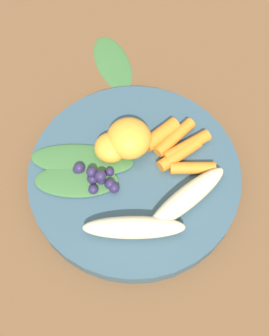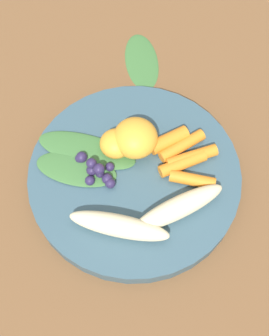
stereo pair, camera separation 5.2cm
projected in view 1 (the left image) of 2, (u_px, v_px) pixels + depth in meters
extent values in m
plane|color=brown|center=(134.00, 180.00, 0.55)|extent=(2.40, 2.40, 0.00)
cylinder|color=#385666|center=(134.00, 176.00, 0.54)|extent=(0.26, 0.26, 0.02)
ellipsoid|color=beige|center=(187.00, 197.00, 0.50)|extent=(0.12, 0.06, 0.03)
ellipsoid|color=beige|center=(134.00, 227.00, 0.48)|extent=(0.12, 0.06, 0.03)
ellipsoid|color=#F4A833|center=(111.00, 148.00, 0.52)|extent=(0.04, 0.04, 0.03)
ellipsoid|color=#F4A833|center=(129.00, 138.00, 0.52)|extent=(0.06, 0.06, 0.04)
cylinder|color=orange|center=(193.00, 168.00, 0.52)|extent=(0.06, 0.03, 0.01)
cylinder|color=orange|center=(180.00, 156.00, 0.53)|extent=(0.06, 0.03, 0.02)
cylinder|color=orange|center=(187.00, 146.00, 0.53)|extent=(0.07, 0.03, 0.02)
cylinder|color=orange|center=(175.00, 137.00, 0.54)|extent=(0.06, 0.04, 0.01)
cylinder|color=orange|center=(161.00, 134.00, 0.54)|extent=(0.05, 0.04, 0.02)
sphere|color=#2D234C|center=(110.00, 172.00, 0.52)|extent=(0.01, 0.01, 0.01)
sphere|color=#2D234C|center=(77.00, 169.00, 0.52)|extent=(0.01, 0.01, 0.01)
sphere|color=#2D234C|center=(79.00, 168.00, 0.52)|extent=(0.01, 0.01, 0.01)
sphere|color=#2D234C|center=(101.00, 178.00, 0.52)|extent=(0.01, 0.01, 0.01)
sphere|color=#2D234C|center=(100.00, 175.00, 0.50)|extent=(0.01, 0.01, 0.01)
sphere|color=#2D234C|center=(114.00, 188.00, 0.51)|extent=(0.01, 0.01, 0.01)
sphere|color=#2D234C|center=(110.00, 184.00, 0.51)|extent=(0.01, 0.01, 0.01)
sphere|color=#2D234C|center=(91.00, 172.00, 0.51)|extent=(0.01, 0.01, 0.01)
sphere|color=#2D234C|center=(93.00, 189.00, 0.51)|extent=(0.01, 0.01, 0.01)
sphere|color=#2D234C|center=(93.00, 179.00, 0.51)|extent=(0.01, 0.01, 0.01)
ellipsoid|color=#3D7038|center=(82.00, 160.00, 0.53)|extent=(0.14, 0.09, 0.00)
ellipsoid|color=#3D7038|center=(77.00, 181.00, 0.52)|extent=(0.11, 0.08, 0.00)
ellipsoid|color=#3D7038|center=(113.00, 62.00, 0.63)|extent=(0.05, 0.11, 0.01)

